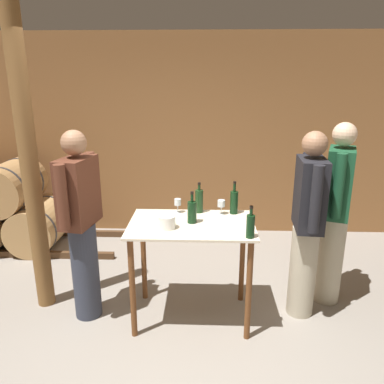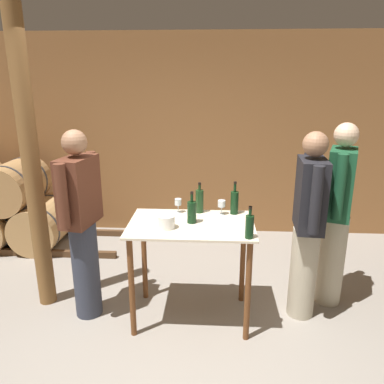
{
  "view_description": "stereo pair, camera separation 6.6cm",
  "coord_description": "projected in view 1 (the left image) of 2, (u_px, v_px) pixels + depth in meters",
  "views": [
    {
      "loc": [
        0.25,
        -2.47,
        2.11
      ],
      "look_at": [
        0.14,
        0.61,
        1.17
      ],
      "focal_mm": 35.0,
      "sensor_mm": 36.0,
      "label": 1
    },
    {
      "loc": [
        0.32,
        -2.47,
        2.11
      ],
      "look_at": [
        0.14,
        0.61,
        1.17
      ],
      "focal_mm": 35.0,
      "sensor_mm": 36.0,
      "label": 2
    }
  ],
  "objects": [
    {
      "name": "wine_bottle_center",
      "position": [
        234.0,
        202.0,
        3.41
      ],
      "size": [
        0.07,
        0.07,
        0.3
      ],
      "color": "black",
      "rests_on": "tasting_table"
    },
    {
      "name": "person_visitor_bearded",
      "position": [
        81.0,
        223.0,
        3.24
      ],
      "size": [
        0.29,
        0.58,
        1.72
      ],
      "color": "#333847",
      "rests_on": "ground_plane"
    },
    {
      "name": "tasting_table",
      "position": [
        192.0,
        243.0,
        3.26
      ],
      "size": [
        1.08,
        0.7,
        0.92
      ],
      "color": "beige",
      "rests_on": "ground_plane"
    },
    {
      "name": "wine_bottle_right",
      "position": [
        250.0,
        225.0,
        2.89
      ],
      "size": [
        0.07,
        0.07,
        0.26
      ],
      "color": "black",
      "rests_on": "tasting_table"
    },
    {
      "name": "person_visitor_with_scarf",
      "position": [
        307.0,
        223.0,
        3.27
      ],
      "size": [
        0.25,
        0.59,
        1.7
      ],
      "color": "#B7AD93",
      "rests_on": "ground_plane"
    },
    {
      "name": "wine_bottle_left",
      "position": [
        199.0,
        201.0,
        3.44
      ],
      "size": [
        0.07,
        0.07,
        0.29
      ],
      "color": "#193819",
      "rests_on": "tasting_table"
    },
    {
      "name": "ground_plane",
      "position": [
        172.0,
        354.0,
        2.99
      ],
      "size": [
        14.0,
        14.0,
        0.0
      ],
      "primitive_type": "plane",
      "color": "gray"
    },
    {
      "name": "wooden_post",
      "position": [
        30.0,
        169.0,
        3.29
      ],
      "size": [
        0.16,
        0.16,
        2.7
      ],
      "color": "brown",
      "rests_on": "ground_plane"
    },
    {
      "name": "wine_bottle_far_left",
      "position": [
        192.0,
        211.0,
        3.19
      ],
      "size": [
        0.08,
        0.08,
        0.28
      ],
      "color": "black",
      "rests_on": "tasting_table"
    },
    {
      "name": "wine_glass_near_left",
      "position": [
        178.0,
        203.0,
        3.44
      ],
      "size": [
        0.06,
        0.06,
        0.13
      ],
      "color": "silver",
      "rests_on": "tasting_table"
    },
    {
      "name": "ice_bucket",
      "position": [
        167.0,
        222.0,
        3.08
      ],
      "size": [
        0.14,
        0.14,
        0.11
      ],
      "color": "white",
      "rests_on": "tasting_table"
    },
    {
      "name": "person_host",
      "position": [
        336.0,
        212.0,
        3.47
      ],
      "size": [
        0.34,
        0.56,
        1.75
      ],
      "color": "#B7AD93",
      "rests_on": "ground_plane"
    },
    {
      "name": "wine_glass_near_center",
      "position": [
        221.0,
        204.0,
        3.4
      ],
      "size": [
        0.07,
        0.07,
        0.13
      ],
      "color": "silver",
      "rests_on": "tasting_table"
    },
    {
      "name": "back_wall",
      "position": [
        187.0,
        137.0,
        5.09
      ],
      "size": [
        8.4,
        0.05,
        2.7
      ],
      "color": "brown",
      "rests_on": "ground_plane"
    }
  ]
}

